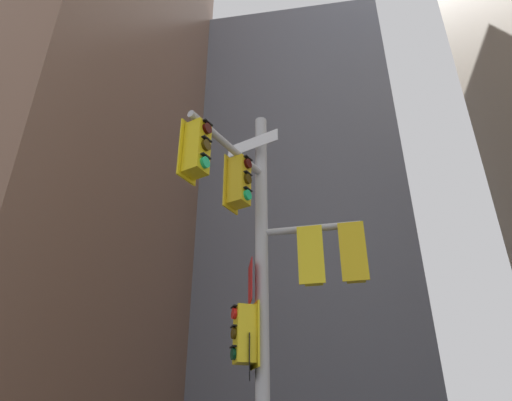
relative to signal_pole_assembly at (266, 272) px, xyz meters
The scene contains 2 objects.
building_mid_block 25.72m from the signal_pole_assembly, 90.90° to the left, with size 13.16×13.16×32.44m, color slate.
signal_pole_assembly is the anchor object (origin of this frame).
Camera 1 is at (1.24, -8.29, 2.38)m, focal length 32.31 mm.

